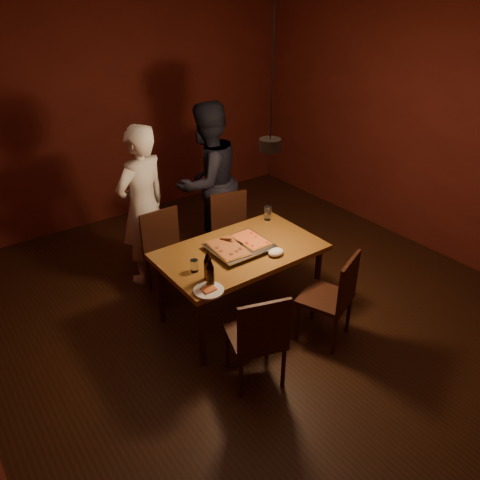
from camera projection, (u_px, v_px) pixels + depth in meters
room_shell at (269, 185)px, 3.99m from camera, size 6.00×6.00×6.00m
dining_table at (240, 256)px, 4.36m from camera, size 1.50×0.90×0.75m
chair_far_left at (166, 246)px, 4.81m from camera, size 0.42×0.42×0.49m
chair_far_right at (232, 226)px, 5.20m from camera, size 0.52×0.52×0.49m
chair_near_left at (259, 333)px, 3.62m from camera, size 0.53×0.53×0.49m
chair_near_right at (335, 291)px, 4.10m from camera, size 0.55×0.55×0.49m
pizza_tray at (240, 248)px, 4.30m from camera, size 0.55×0.45×0.05m
pizza_meat at (228, 248)px, 4.23m from camera, size 0.30×0.43×0.02m
pizza_cheese at (251, 240)px, 4.37m from camera, size 0.23×0.37×0.02m
spatula at (237, 243)px, 4.29m from camera, size 0.19×0.25×0.04m
beer_bottle_a at (210, 272)px, 3.75m from camera, size 0.07×0.07×0.26m
beer_bottle_b at (208, 265)px, 3.83m from camera, size 0.07×0.07×0.26m
water_glass_left at (194, 266)px, 3.97m from camera, size 0.07×0.07×0.11m
water_glass_right at (268, 213)px, 4.82m from camera, size 0.07×0.07×0.15m
plate_slice at (209, 290)px, 3.73m from camera, size 0.25×0.25×0.03m
napkin at (276, 252)px, 4.21m from camera, size 0.15×0.12×0.06m
diner_white at (143, 207)px, 4.86m from camera, size 0.73×0.58×1.73m
diner_dark at (208, 182)px, 5.35m from camera, size 1.01×0.86×1.82m
pendant_lamp at (270, 144)px, 3.81m from camera, size 0.18×0.18×1.10m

